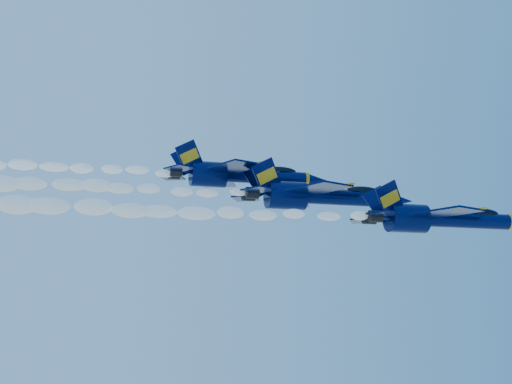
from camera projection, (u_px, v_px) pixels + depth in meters
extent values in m
cylinder|color=#000838|center=(467.00, 220.00, 66.32)|extent=(8.79, 1.46, 1.46)
ellipsoid|color=#000838|center=(407.00, 218.00, 64.68)|extent=(1.52, 2.64, 6.25)
cylinder|color=#EAA215|center=(508.00, 222.00, 67.52)|extent=(0.34, 1.52, 1.52)
ellipsoid|color=black|center=(482.00, 213.00, 66.90)|extent=(3.51, 1.14, 0.97)
cube|color=#EAA215|center=(482.00, 216.00, 66.85)|extent=(4.10, 0.98, 0.18)
cube|color=#000838|center=(447.00, 212.00, 61.46)|extent=(5.23, 6.21, 0.18)
cube|color=#000838|center=(404.00, 224.00, 68.85)|extent=(5.23, 6.21, 0.18)
cube|color=#EAA215|center=(460.00, 212.00, 61.84)|extent=(2.35, 4.89, 0.10)
cube|color=#EAA215|center=(417.00, 224.00, 69.23)|extent=(2.35, 4.89, 0.10)
cube|color=#000838|center=(390.00, 199.00, 63.41)|extent=(3.18, 1.00, 3.42)
cube|color=#000838|center=(380.00, 203.00, 65.35)|extent=(3.18, 1.00, 3.42)
cylinder|color=black|center=(375.00, 216.00, 63.16)|extent=(1.17, 1.07, 1.07)
cylinder|color=black|center=(369.00, 218.00, 64.36)|extent=(1.17, 1.07, 1.07)
cube|color=#EAA215|center=(438.00, 211.00, 65.68)|extent=(10.74, 0.34, 0.08)
ellipsoid|color=white|center=(136.00, 209.00, 58.11)|extent=(41.10, 1.77, 1.59)
cylinder|color=#000838|center=(347.00, 198.00, 78.14)|extent=(10.11, 1.68, 1.68)
ellipsoid|color=#000838|center=(286.00, 195.00, 76.25)|extent=(1.75, 3.03, 7.19)
cone|color=#000838|center=(401.00, 201.00, 79.88)|extent=(2.92, 1.68, 1.68)
cylinder|color=#EAA215|center=(390.00, 200.00, 79.52)|extent=(0.39, 1.75, 1.75)
ellipsoid|color=black|center=(363.00, 191.00, 78.80)|extent=(4.04, 1.31, 1.11)
cube|color=#EAA215|center=(363.00, 194.00, 78.74)|extent=(4.72, 1.12, 0.20)
cube|color=#000838|center=(318.00, 188.00, 72.54)|extent=(6.02, 7.14, 0.20)
cube|color=#000838|center=(290.00, 203.00, 81.04)|extent=(6.02, 7.14, 0.20)
cube|color=#EAA215|center=(333.00, 188.00, 72.98)|extent=(2.71, 5.63, 0.11)
cube|color=#EAA215|center=(303.00, 202.00, 81.48)|extent=(2.71, 5.63, 0.11)
cube|color=#000838|center=(267.00, 176.00, 74.79)|extent=(3.66, 1.16, 3.94)
cube|color=#000838|center=(261.00, 180.00, 77.02)|extent=(3.66, 1.16, 3.94)
cylinder|color=black|center=(252.00, 193.00, 74.50)|extent=(1.35, 1.24, 1.24)
cylinder|color=black|center=(249.00, 195.00, 75.88)|extent=(1.35, 1.24, 1.24)
cube|color=#EAA215|center=(318.00, 189.00, 77.40)|extent=(12.35, 0.39, 0.09)
ellipsoid|color=white|center=(42.00, 186.00, 69.53)|extent=(41.10, 2.03, 1.83)
cylinder|color=#000838|center=(265.00, 177.00, 81.72)|extent=(9.61, 1.60, 1.60)
ellipsoid|color=#000838|center=(208.00, 174.00, 79.92)|extent=(1.67, 2.88, 6.83)
cone|color=#000838|center=(316.00, 180.00, 83.37)|extent=(2.78, 1.60, 1.60)
cylinder|color=#EAA215|center=(306.00, 179.00, 83.03)|extent=(0.37, 1.67, 1.67)
ellipsoid|color=black|center=(280.00, 171.00, 82.35)|extent=(3.84, 1.25, 1.06)
cube|color=#EAA215|center=(280.00, 174.00, 82.29)|extent=(4.48, 1.07, 0.19)
cube|color=#000838|center=(234.00, 167.00, 76.40)|extent=(5.72, 6.78, 0.19)
cube|color=#000838|center=(216.00, 182.00, 84.48)|extent=(5.72, 6.78, 0.19)
cube|color=#EAA215|center=(247.00, 167.00, 76.82)|extent=(2.57, 5.35, 0.11)
cube|color=#EAA215|center=(229.00, 182.00, 84.90)|extent=(2.57, 5.35, 0.11)
cube|color=#000838|center=(189.00, 156.00, 78.54)|extent=(3.48, 1.10, 3.74)
cube|color=#000838|center=(186.00, 161.00, 80.66)|extent=(3.48, 1.10, 3.74)
cylinder|color=black|center=(176.00, 171.00, 78.26)|extent=(1.28, 1.17, 1.17)
cylinder|color=black|center=(174.00, 174.00, 79.57)|extent=(1.28, 1.17, 1.17)
cube|color=#EAA215|center=(238.00, 168.00, 81.02)|extent=(11.74, 0.37, 0.09)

